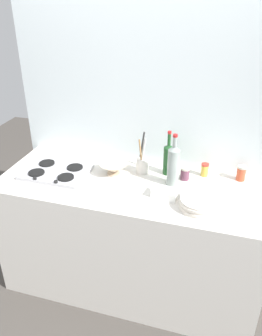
{
  "coord_description": "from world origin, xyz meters",
  "views": [
    {
      "loc": [
        0.57,
        -1.9,
        2.1
      ],
      "look_at": [
        0.0,
        0.0,
        1.02
      ],
      "focal_mm": 37.12,
      "sensor_mm": 36.0,
      "label": 1
    }
  ],
  "objects_px": {
    "stovetop_hob": "(56,172)",
    "wine_bottle_leftmost": "(173,165)",
    "condiment_jar_front": "(241,173)",
    "condiment_jar_rear": "(185,173)",
    "butter_dish": "(165,193)",
    "condiment_jar_spare": "(205,170)",
    "utensil_crock": "(142,164)",
    "wine_bottle_mid_left": "(168,158)",
    "plate_stack": "(199,204)",
    "mixing_bowl": "(114,168)"
  },
  "relations": [
    {
      "from": "stovetop_hob",
      "to": "condiment_jar_rear",
      "type": "xyz_separation_m",
      "value": [
        0.87,
        0.18,
        0.03
      ]
    },
    {
      "from": "condiment_jar_rear",
      "to": "condiment_jar_spare",
      "type": "height_order",
      "value": "condiment_jar_spare"
    },
    {
      "from": "stovetop_hob",
      "to": "mixing_bowl",
      "type": "distance_m",
      "value": 0.41
    },
    {
      "from": "stovetop_hob",
      "to": "mixing_bowl",
      "type": "bearing_deg",
      "value": 16.05
    },
    {
      "from": "wine_bottle_mid_left",
      "to": "utensil_crock",
      "type": "bearing_deg",
      "value": -169.64
    },
    {
      "from": "utensil_crock",
      "to": "condiment_jar_front",
      "type": "relative_size",
      "value": 2.91
    },
    {
      "from": "condiment_jar_front",
      "to": "condiment_jar_rear",
      "type": "height_order",
      "value": "condiment_jar_front"
    },
    {
      "from": "condiment_jar_rear",
      "to": "mixing_bowl",
      "type": "bearing_deg",
      "value": -171.74
    },
    {
      "from": "wine_bottle_mid_left",
      "to": "mixing_bowl",
      "type": "bearing_deg",
      "value": -162.36
    },
    {
      "from": "mixing_bowl",
      "to": "condiment_jar_front",
      "type": "relative_size",
      "value": 1.96
    },
    {
      "from": "mixing_bowl",
      "to": "condiment_jar_spare",
      "type": "xyz_separation_m",
      "value": [
        0.61,
        0.16,
        -0.0
      ]
    },
    {
      "from": "mixing_bowl",
      "to": "utensil_crock",
      "type": "xyz_separation_m",
      "value": [
        0.18,
        0.08,
        0.02
      ]
    },
    {
      "from": "butter_dish",
      "to": "condiment_jar_front",
      "type": "xyz_separation_m",
      "value": [
        0.45,
        0.36,
        0.02
      ]
    },
    {
      "from": "condiment_jar_rear",
      "to": "condiment_jar_front",
      "type": "bearing_deg",
      "value": 15.25
    },
    {
      "from": "wine_bottle_leftmost",
      "to": "condiment_jar_front",
      "type": "distance_m",
      "value": 0.48
    },
    {
      "from": "butter_dish",
      "to": "condiment_jar_spare",
      "type": "relative_size",
      "value": 1.77
    },
    {
      "from": "stovetop_hob",
      "to": "wine_bottle_leftmost",
      "type": "distance_m",
      "value": 0.82
    },
    {
      "from": "butter_dish",
      "to": "condiment_jar_rear",
      "type": "relative_size",
      "value": 1.82
    },
    {
      "from": "wine_bottle_leftmost",
      "to": "condiment_jar_front",
      "type": "xyz_separation_m",
      "value": [
        0.43,
        0.2,
        -0.09
      ]
    },
    {
      "from": "condiment_jar_spare",
      "to": "wine_bottle_mid_left",
      "type": "bearing_deg",
      "value": -169.58
    },
    {
      "from": "wine_bottle_mid_left",
      "to": "condiment_jar_front",
      "type": "distance_m",
      "value": 0.5
    },
    {
      "from": "plate_stack",
      "to": "condiment_jar_rear",
      "type": "distance_m",
      "value": 0.34
    },
    {
      "from": "butter_dish",
      "to": "condiment_jar_front",
      "type": "height_order",
      "value": "condiment_jar_front"
    },
    {
      "from": "wine_bottle_mid_left",
      "to": "mixing_bowl",
      "type": "distance_m",
      "value": 0.38
    },
    {
      "from": "wine_bottle_mid_left",
      "to": "condiment_jar_spare",
      "type": "relative_size",
      "value": 3.49
    },
    {
      "from": "condiment_jar_rear",
      "to": "condiment_jar_spare",
      "type": "bearing_deg",
      "value": 35.93
    },
    {
      "from": "wine_bottle_mid_left",
      "to": "condiment_jar_front",
      "type": "relative_size",
      "value": 3.06
    },
    {
      "from": "plate_stack",
      "to": "butter_dish",
      "type": "height_order",
      "value": "plate_stack"
    },
    {
      "from": "stovetop_hob",
      "to": "wine_bottle_mid_left",
      "type": "distance_m",
      "value": 0.79
    },
    {
      "from": "plate_stack",
      "to": "wine_bottle_leftmost",
      "type": "distance_m",
      "value": 0.32
    },
    {
      "from": "wine_bottle_leftmost",
      "to": "condiment_jar_rear",
      "type": "bearing_deg",
      "value": 55.72
    },
    {
      "from": "plate_stack",
      "to": "wine_bottle_leftmost",
      "type": "relative_size",
      "value": 0.64
    },
    {
      "from": "wine_bottle_mid_left",
      "to": "utensil_crock",
      "type": "relative_size",
      "value": 1.05
    },
    {
      "from": "wine_bottle_leftmost",
      "to": "mixing_bowl",
      "type": "bearing_deg",
      "value": 176.32
    },
    {
      "from": "plate_stack",
      "to": "utensil_crock",
      "type": "xyz_separation_m",
      "value": [
        -0.43,
        0.33,
        0.03
      ]
    },
    {
      "from": "butter_dish",
      "to": "condiment_jar_spare",
      "type": "distance_m",
      "value": 0.4
    },
    {
      "from": "wine_bottle_leftmost",
      "to": "condiment_jar_front",
      "type": "height_order",
      "value": "wine_bottle_leftmost"
    },
    {
      "from": "condiment_jar_front",
      "to": "utensil_crock",
      "type": "bearing_deg",
      "value": -172.48
    },
    {
      "from": "condiment_jar_spare",
      "to": "wine_bottle_leftmost",
      "type": "bearing_deg",
      "value": -135.46
    },
    {
      "from": "wine_bottle_leftmost",
      "to": "wine_bottle_mid_left",
      "type": "xyz_separation_m",
      "value": [
        -0.06,
        0.14,
        -0.03
      ]
    },
    {
      "from": "condiment_jar_spare",
      "to": "stovetop_hob",
      "type": "bearing_deg",
      "value": -164.76
    },
    {
      "from": "plate_stack",
      "to": "utensil_crock",
      "type": "distance_m",
      "value": 0.55
    },
    {
      "from": "mixing_bowl",
      "to": "plate_stack",
      "type": "bearing_deg",
      "value": -21.73
    },
    {
      "from": "utensil_crock",
      "to": "condiment_jar_front",
      "type": "xyz_separation_m",
      "value": [
        0.67,
        0.09,
        -0.01
      ]
    },
    {
      "from": "condiment_jar_front",
      "to": "stovetop_hob",
      "type": "bearing_deg",
      "value": -167.19
    },
    {
      "from": "utensil_crock",
      "to": "condiment_jar_front",
      "type": "height_order",
      "value": "utensil_crock"
    },
    {
      "from": "plate_stack",
      "to": "mixing_bowl",
      "type": "distance_m",
      "value": 0.67
    },
    {
      "from": "plate_stack",
      "to": "wine_bottle_leftmost",
      "type": "bearing_deg",
      "value": 132.28
    },
    {
      "from": "utensil_crock",
      "to": "condiment_jar_rear",
      "type": "relative_size",
      "value": 3.41
    },
    {
      "from": "plate_stack",
      "to": "wine_bottle_mid_left",
      "type": "height_order",
      "value": "wine_bottle_mid_left"
    }
  ]
}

